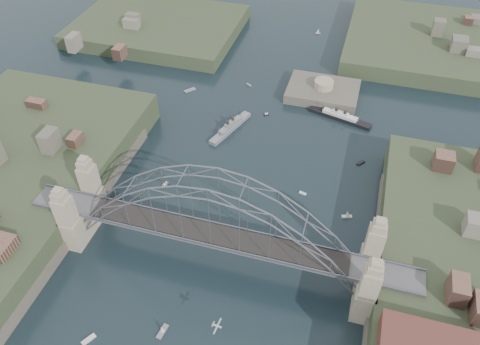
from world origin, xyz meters
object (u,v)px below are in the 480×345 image
Objects in this scene: fort_island at (322,96)px; naval_cruiser_near at (230,127)px; bridge at (215,223)px; ocean_liner at (340,117)px; naval_cruiser_far at (219,50)px.

naval_cruiser_near is at bearing -132.32° from fort_island.
ocean_liner is at bearing 72.25° from bridge.
bridge is 4.37× the size of ocean_liner.
naval_cruiser_near is (-10.79, 44.96, -11.51)m from bridge.
ocean_liner is (29.70, 14.11, -0.08)m from naval_cruiser_near.
bridge reaches higher than naval_cruiser_near.
bridge is 63.10m from ocean_liner.
bridge is 3.82× the size of fort_island.
bridge is at bearing -72.17° from naval_cruiser_far.
naval_cruiser_far reaches higher than naval_cruiser_near.
naval_cruiser_far reaches higher than ocean_liner.
naval_cruiser_near is at bearing -67.77° from naval_cruiser_far.
bridge is 92.08m from naval_cruiser_far.
fort_island is at bearing 47.68° from naval_cruiser_near.
naval_cruiser_far is at bearing 149.23° from ocean_liner.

